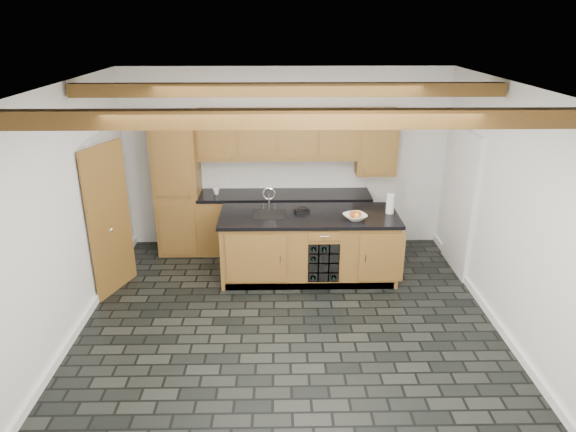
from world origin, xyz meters
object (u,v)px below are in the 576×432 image
Objects in this scene: island at (309,245)px; fruit_bowl at (355,217)px; paper_towel at (390,204)px; kitchen_scale at (302,210)px.

fruit_bowl reaches higher than island.
island is 9.15× the size of paper_towel.
paper_towel is (1.11, 0.04, 0.60)m from island.
fruit_bowl is 0.57m from paper_towel.
island is at bearing -177.96° from paper_towel.
fruit_bowl is at bearing -155.78° from paper_towel.
paper_towel reaches higher than island.
kitchen_scale is 0.83× the size of paper_towel.
fruit_bowl is 1.10× the size of paper_towel.
kitchen_scale reaches higher than island.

